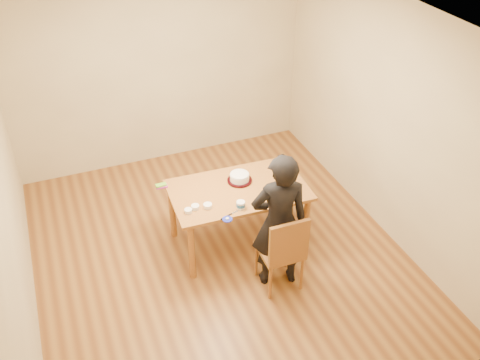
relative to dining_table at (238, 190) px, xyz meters
name	(u,v)px	position (x,y,z in m)	size (l,w,h in m)	color
room_shell	(204,137)	(-0.30, 0.22, 0.62)	(4.00, 4.50, 2.70)	brown
dining_table	(238,190)	(0.00, 0.00, 0.00)	(1.50, 0.89, 0.04)	brown
dining_chair	(280,250)	(0.15, -0.78, -0.28)	(0.42, 0.42, 0.04)	brown
cake_plate	(240,180)	(0.07, 0.13, 0.03)	(0.28, 0.28, 0.02)	red
cake	(240,177)	(0.07, 0.13, 0.07)	(0.22, 0.22, 0.07)	white
frosting_dome	(240,174)	(0.07, 0.13, 0.12)	(0.21, 0.21, 0.03)	white
frosting_tub	(241,205)	(-0.10, -0.33, 0.06)	(0.09, 0.09, 0.08)	white
frosting_lid	(227,219)	(-0.30, -0.45, 0.02)	(0.10, 0.10, 0.01)	#1922A8
frosting_dollop	(227,218)	(-0.30, -0.45, 0.04)	(0.04, 0.04, 0.02)	white
ramekin_green	(208,206)	(-0.42, -0.19, 0.04)	(0.09, 0.09, 0.04)	white
ramekin_yellow	(188,211)	(-0.63, -0.19, 0.04)	(0.08, 0.08, 0.04)	white
ramekin_multi	(195,207)	(-0.55, -0.16, 0.04)	(0.09, 0.09, 0.04)	white
candy_box_pink	(162,186)	(-0.77, 0.34, 0.03)	(0.13, 0.06, 0.02)	#C62E8E
candy_box_green	(161,185)	(-0.78, 0.35, 0.05)	(0.12, 0.06, 0.02)	#1A922E
spatula	(226,216)	(-0.29, -0.41, 0.02)	(0.15, 0.01, 0.01)	black
person	(279,222)	(0.15, -0.73, 0.06)	(0.58, 0.38, 1.58)	black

